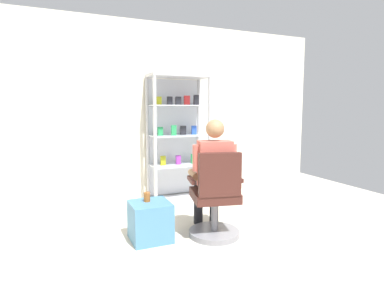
{
  "coord_description": "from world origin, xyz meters",
  "views": [
    {
      "loc": [
        -1.26,
        -1.7,
        1.4
      ],
      "look_at": [
        0.14,
        1.57,
        1.0
      ],
      "focal_mm": 29.28,
      "sensor_mm": 36.0,
      "label": 1
    }
  ],
  "objects": [
    {
      "name": "tea_glass",
      "position": [
        -0.42,
        1.49,
        0.46
      ],
      "size": [
        0.07,
        0.07,
        0.1
      ],
      "primitive_type": "cylinder",
      "color": "brown",
      "rests_on": "storage_crate"
    },
    {
      "name": "display_cabinet_main",
      "position": [
        0.4,
        2.76,
        0.97
      ],
      "size": [
        0.9,
        0.45,
        1.9
      ],
      "color": "#B7B7BC",
      "rests_on": "ground"
    },
    {
      "name": "seated_shopkeeper",
      "position": [
        0.3,
        1.38,
        0.71
      ],
      "size": [
        0.55,
        0.61,
        1.29
      ],
      "color": "black",
      "rests_on": "ground"
    },
    {
      "name": "back_wall",
      "position": [
        0.0,
        3.0,
        1.35
      ],
      "size": [
        6.0,
        0.1,
        2.7
      ],
      "primitive_type": "cube",
      "color": "silver",
      "rests_on": "ground"
    },
    {
      "name": "storage_crate",
      "position": [
        -0.4,
        1.44,
        0.21
      ],
      "size": [
        0.41,
        0.41,
        0.41
      ],
      "primitive_type": "cube",
      "color": "teal",
      "rests_on": "ground"
    },
    {
      "name": "office_chair",
      "position": [
        0.27,
        1.22,
        0.39
      ],
      "size": [
        0.61,
        0.58,
        0.96
      ],
      "color": "slate",
      "rests_on": "ground"
    }
  ]
}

